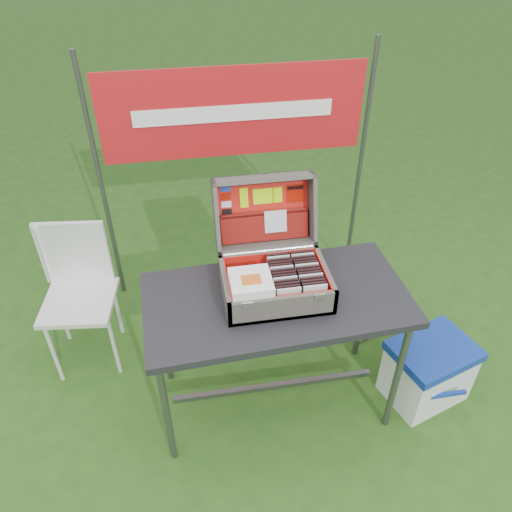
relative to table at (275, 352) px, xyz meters
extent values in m
plane|color=#234A17|center=(-0.05, 0.02, -0.40)|extent=(80.00, 80.00, 0.00)
cube|color=black|center=(0.00, 0.00, 0.38)|extent=(1.32, 0.70, 0.04)
cylinder|color=#59595B|center=(-0.58, -0.26, -0.02)|extent=(0.04, 0.04, 0.77)
cylinder|color=#59595B|center=(0.58, -0.26, -0.02)|extent=(0.04, 0.04, 0.77)
cylinder|color=#59595B|center=(-0.58, 0.26, -0.02)|extent=(0.04, 0.04, 0.77)
cylinder|color=#59595B|center=(0.58, 0.26, -0.02)|extent=(0.04, 0.04, 0.77)
cube|color=#59595B|center=(0.00, 0.00, -0.28)|extent=(1.14, 0.03, 0.03)
cube|color=#655F58|center=(0.00, 0.01, 0.41)|extent=(0.51, 0.36, 0.02)
cube|color=#655F58|center=(0.00, -0.16, 0.47)|extent=(0.51, 0.02, 0.14)
cube|color=#655F58|center=(0.00, 0.19, 0.47)|extent=(0.51, 0.02, 0.14)
cube|color=#655F58|center=(-0.25, 0.01, 0.47)|extent=(0.02, 0.36, 0.14)
cube|color=#655F58|center=(0.24, 0.01, 0.47)|extent=(0.02, 0.36, 0.14)
cube|color=red|center=(0.00, 0.01, 0.43)|extent=(0.47, 0.32, 0.01)
cube|color=silver|center=(-0.17, -0.17, 0.53)|extent=(0.05, 0.01, 0.03)
cube|color=silver|center=(0.16, -0.17, 0.53)|extent=(0.05, 0.01, 0.03)
cylinder|color=silver|center=(0.00, 0.20, 0.54)|extent=(0.46, 0.02, 0.02)
cube|color=#655F58|center=(0.00, 0.37, 0.67)|extent=(0.51, 0.13, 0.35)
cube|color=#655F58|center=(0.00, 0.37, 0.86)|extent=(0.51, 0.14, 0.06)
cube|color=#655F58|center=(0.00, 0.26, 0.53)|extent=(0.51, 0.14, 0.06)
cube|color=#655F58|center=(-0.25, 0.31, 0.69)|extent=(0.02, 0.24, 0.39)
cube|color=#655F58|center=(0.24, 0.31, 0.69)|extent=(0.02, 0.24, 0.39)
cube|color=red|center=(0.00, 0.36, 0.68)|extent=(0.46, 0.10, 0.31)
cube|color=red|center=(0.00, -0.14, 0.48)|extent=(0.47, 0.01, 0.12)
cube|color=red|center=(0.00, 0.17, 0.48)|extent=(0.47, 0.01, 0.12)
cube|color=red|center=(-0.24, 0.01, 0.48)|extent=(0.01, 0.32, 0.12)
cube|color=red|center=(0.23, 0.01, 0.48)|extent=(0.01, 0.32, 0.12)
cube|color=maroon|center=(0.00, 0.31, 0.60)|extent=(0.45, 0.07, 0.15)
cube|color=maroon|center=(0.00, 0.33, 0.67)|extent=(0.44, 0.03, 0.03)
cube|color=silver|center=(0.05, 0.31, 0.64)|extent=(0.11, 0.04, 0.11)
cube|color=#1933B2|center=(-0.19, 0.39, 0.80)|extent=(0.05, 0.01, 0.03)
cube|color=#A50E00|center=(-0.19, 0.38, 0.76)|extent=(0.05, 0.01, 0.03)
cube|color=white|center=(-0.19, 0.37, 0.72)|extent=(0.05, 0.01, 0.03)
cube|color=black|center=(-0.19, 0.35, 0.69)|extent=(0.05, 0.01, 0.03)
cube|color=#BAF603|center=(-0.10, 0.37, 0.75)|extent=(0.04, 0.03, 0.10)
cube|color=#BAF603|center=(0.00, 0.37, 0.75)|extent=(0.10, 0.03, 0.07)
cube|color=#BAF603|center=(0.07, 0.37, 0.75)|extent=(0.05, 0.03, 0.07)
cube|color=#A50E00|center=(0.16, 0.37, 0.75)|extent=(0.09, 0.03, 0.09)
cube|color=black|center=(0.16, 0.38, 0.78)|extent=(0.08, 0.01, 0.02)
cube|color=silver|center=(0.03, -0.12, 0.49)|extent=(0.11, 0.01, 0.13)
cube|color=black|center=(0.03, -0.10, 0.49)|extent=(0.11, 0.01, 0.13)
cube|color=black|center=(0.03, -0.08, 0.49)|extent=(0.11, 0.01, 0.13)
cube|color=black|center=(0.03, -0.06, 0.49)|extent=(0.11, 0.01, 0.13)
cube|color=silver|center=(0.03, -0.04, 0.49)|extent=(0.11, 0.01, 0.13)
cube|color=black|center=(0.03, -0.02, 0.49)|extent=(0.11, 0.01, 0.13)
cube|color=black|center=(0.03, 0.00, 0.49)|extent=(0.11, 0.01, 0.13)
cube|color=black|center=(0.03, 0.02, 0.49)|extent=(0.11, 0.01, 0.13)
cube|color=silver|center=(0.03, 0.04, 0.49)|extent=(0.11, 0.01, 0.13)
cube|color=black|center=(0.03, 0.06, 0.49)|extent=(0.11, 0.01, 0.13)
cube|color=black|center=(0.03, 0.08, 0.49)|extent=(0.11, 0.01, 0.13)
cube|color=black|center=(0.03, 0.10, 0.49)|extent=(0.11, 0.01, 0.13)
cube|color=silver|center=(0.03, 0.12, 0.49)|extent=(0.11, 0.01, 0.13)
cube|color=black|center=(0.03, 0.14, 0.49)|extent=(0.11, 0.01, 0.13)
cube|color=silver|center=(0.15, -0.12, 0.49)|extent=(0.11, 0.01, 0.13)
cube|color=black|center=(0.15, -0.10, 0.49)|extent=(0.11, 0.01, 0.13)
cube|color=black|center=(0.15, -0.08, 0.49)|extent=(0.11, 0.01, 0.13)
cube|color=black|center=(0.15, -0.06, 0.49)|extent=(0.11, 0.01, 0.13)
cube|color=silver|center=(0.15, -0.04, 0.49)|extent=(0.11, 0.01, 0.13)
cube|color=black|center=(0.15, -0.02, 0.49)|extent=(0.11, 0.01, 0.13)
cube|color=black|center=(0.15, 0.00, 0.49)|extent=(0.11, 0.01, 0.13)
cube|color=black|center=(0.15, 0.02, 0.49)|extent=(0.11, 0.01, 0.13)
cube|color=silver|center=(0.15, 0.04, 0.49)|extent=(0.11, 0.01, 0.13)
cube|color=black|center=(0.15, 0.06, 0.49)|extent=(0.11, 0.01, 0.13)
cube|color=black|center=(0.15, 0.08, 0.49)|extent=(0.11, 0.01, 0.13)
cube|color=black|center=(0.15, 0.10, 0.49)|extent=(0.11, 0.01, 0.13)
cube|color=silver|center=(0.15, 0.12, 0.49)|extent=(0.11, 0.01, 0.13)
cube|color=black|center=(0.15, 0.14, 0.49)|extent=(0.11, 0.01, 0.13)
cube|color=white|center=(-0.14, -0.05, 0.54)|extent=(0.19, 0.19, 0.00)
cube|color=white|center=(-0.14, -0.05, 0.55)|extent=(0.19, 0.19, 0.00)
cube|color=white|center=(-0.14, -0.05, 0.55)|extent=(0.19, 0.19, 0.00)
cube|color=white|center=(-0.14, -0.05, 0.56)|extent=(0.19, 0.19, 0.00)
cube|color=white|center=(-0.14, -0.05, 0.56)|extent=(0.19, 0.19, 0.00)
cube|color=white|center=(-0.14, -0.05, 0.57)|extent=(0.19, 0.19, 0.00)
cube|color=white|center=(-0.14, -0.05, 0.57)|extent=(0.19, 0.19, 0.00)
cube|color=white|center=(-0.14, -0.05, 0.58)|extent=(0.19, 0.19, 0.00)
cube|color=white|center=(-0.14, -0.05, 0.58)|extent=(0.19, 0.19, 0.00)
cube|color=#D85919|center=(-0.14, -0.06, 0.59)|extent=(0.09, 0.07, 0.00)
cube|color=white|center=(0.87, -0.10, -0.23)|extent=(0.50, 0.43, 0.34)
cube|color=navy|center=(0.87, -0.10, -0.04)|extent=(0.53, 0.46, 0.05)
cube|color=navy|center=(0.87, -0.28, -0.19)|extent=(0.26, 0.02, 0.02)
cube|color=silver|center=(-1.06, 0.53, 0.05)|extent=(0.45, 0.45, 0.03)
cube|color=silver|center=(-1.06, 0.72, 0.27)|extent=(0.40, 0.08, 0.42)
cylinder|color=silver|center=(-1.23, 0.36, -0.18)|extent=(0.02, 0.02, 0.45)
cylinder|color=silver|center=(-0.89, 0.36, -0.18)|extent=(0.02, 0.02, 0.45)
cylinder|color=silver|center=(-1.23, 0.70, -0.18)|extent=(0.02, 0.02, 0.45)
cylinder|color=silver|center=(-0.89, 0.70, -0.18)|extent=(0.02, 0.02, 0.45)
cylinder|color=silver|center=(-1.23, 0.72, 0.26)|extent=(0.02, 0.02, 0.42)
cylinder|color=silver|center=(-0.89, 0.72, 0.26)|extent=(0.02, 0.02, 0.42)
cube|color=#997A4A|center=(0.76, 0.45, -0.22)|extent=(0.37, 0.26, 0.36)
cylinder|color=#59595B|center=(-0.90, 1.12, 0.45)|extent=(0.03, 0.03, 1.70)
cylinder|color=#59595B|center=(0.80, 1.12, 0.45)|extent=(0.03, 0.03, 1.70)
cube|color=#AC1318|center=(-0.05, 1.11, 0.90)|extent=(1.60, 0.02, 0.55)
cube|color=white|center=(-0.05, 1.10, 0.90)|extent=(1.20, 0.00, 0.10)
camera|label=1|loc=(-0.40, -1.75, 2.04)|focal=35.00mm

